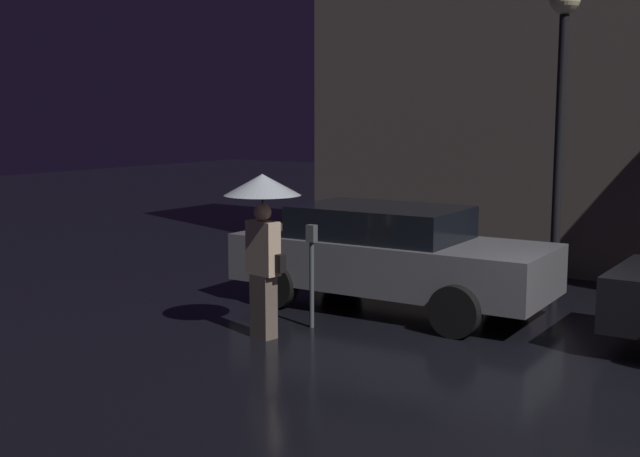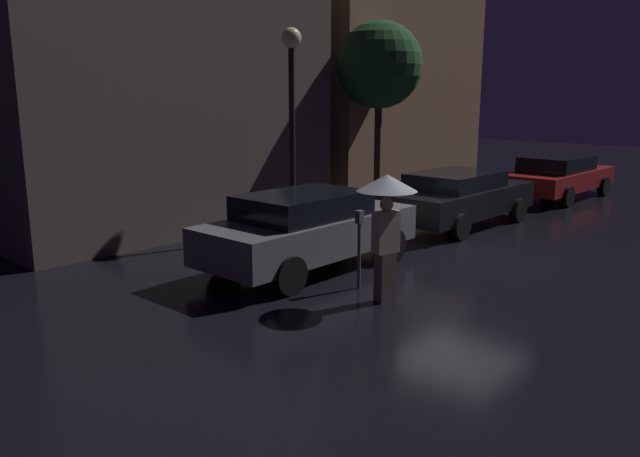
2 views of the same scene
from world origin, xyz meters
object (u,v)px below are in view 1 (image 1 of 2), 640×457
parking_meter (312,265)px  parked_car_grey (389,254)px  pedestrian_with_umbrella (263,214)px  street_lamp_near (562,76)px

parking_meter → parked_car_grey: bearing=78.4°
pedestrian_with_umbrella → street_lamp_near: size_ratio=0.44×
street_lamp_near → pedestrian_with_umbrella: bearing=-116.8°
street_lamp_near → parking_meter: bearing=-118.6°
parking_meter → pedestrian_with_umbrella: bearing=-107.0°
parked_car_grey → street_lamp_near: 3.76m
parking_meter → street_lamp_near: 4.88m
parked_car_grey → parking_meter: bearing=-103.1°
parking_meter → street_lamp_near: (2.01, 3.68, 2.50)m
pedestrian_with_umbrella → parking_meter: 1.05m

